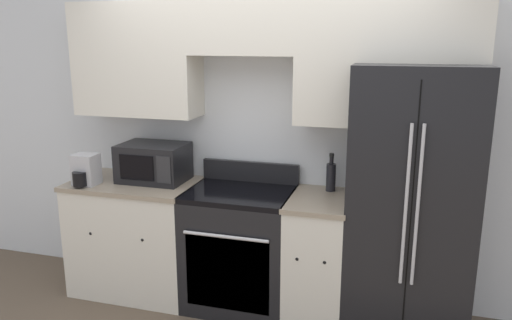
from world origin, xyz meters
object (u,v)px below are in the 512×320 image
at_px(microwave, 154,162).
at_px(bottle, 331,176).
at_px(refrigerator, 410,202).
at_px(oven_range, 240,248).

height_order(microwave, bottle, microwave).
distance_m(refrigerator, microwave, 1.99).
height_order(oven_range, microwave, microwave).
xyz_separation_m(refrigerator, microwave, (-1.98, 0.02, 0.14)).
bearing_deg(refrigerator, microwave, 179.32).
height_order(oven_range, refrigerator, refrigerator).
xyz_separation_m(microwave, bottle, (1.41, 0.12, -0.04)).
relative_size(oven_range, refrigerator, 0.58).
distance_m(oven_range, bottle, 0.90).
height_order(oven_range, bottle, bottle).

